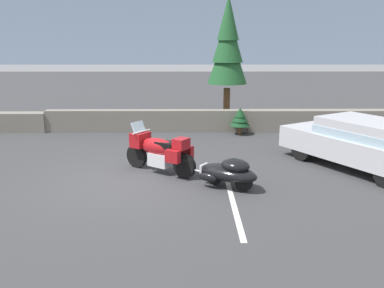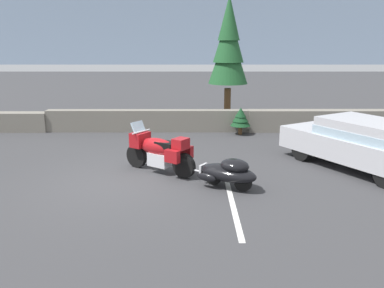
% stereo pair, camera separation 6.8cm
% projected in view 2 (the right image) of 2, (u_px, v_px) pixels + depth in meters
% --- Properties ---
extents(ground_plane, '(80.00, 80.00, 0.00)m').
position_uv_depth(ground_plane, '(124.00, 181.00, 10.30)').
color(ground_plane, '#38383A').
extents(stone_guard_wall, '(24.00, 0.59, 0.86)m').
position_uv_depth(stone_guard_wall, '(154.00, 121.00, 15.95)').
color(stone_guard_wall, slate).
rests_on(stone_guard_wall, ground).
extents(distant_ridgeline, '(240.00, 80.00, 16.00)m').
position_uv_depth(distant_ridgeline, '(185.00, 24.00, 101.36)').
color(distant_ridgeline, '#7F93AD').
rests_on(distant_ridgeline, ground).
extents(touring_motorcycle, '(1.98, 1.53, 1.33)m').
position_uv_depth(touring_motorcycle, '(159.00, 150.00, 10.84)').
color(touring_motorcycle, black).
rests_on(touring_motorcycle, ground).
extents(car_shaped_trailer, '(2.02, 1.55, 0.76)m').
position_uv_depth(car_shaped_trailer, '(229.00, 172.00, 9.70)').
color(car_shaped_trailer, black).
rests_on(car_shaped_trailer, ground).
extents(sedan_at_right_edge, '(3.87, 4.80, 1.41)m').
position_uv_depth(sedan_at_right_edge, '(363.00, 142.00, 11.07)').
color(sedan_at_right_edge, black).
rests_on(sedan_at_right_edge, ground).
extents(pine_tree_tall, '(1.67, 1.67, 5.36)m').
position_uv_depth(pine_tree_tall, '(229.00, 45.00, 16.69)').
color(pine_tree_tall, brown).
rests_on(pine_tree_tall, ground).
extents(pine_sapling_near, '(0.78, 0.78, 1.04)m').
position_uv_depth(pine_sapling_near, '(241.00, 118.00, 15.36)').
color(pine_sapling_near, brown).
rests_on(pine_sapling_near, ground).
extents(parking_stripe_marker, '(0.12, 3.60, 0.01)m').
position_uv_depth(parking_stripe_marker, '(233.00, 203.00, 8.84)').
color(parking_stripe_marker, silver).
rests_on(parking_stripe_marker, ground).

